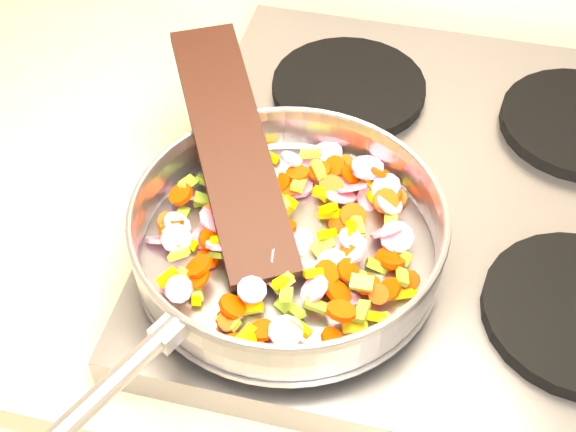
# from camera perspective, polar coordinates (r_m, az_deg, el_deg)

# --- Properties ---
(cooktop) EXTENTS (0.60, 0.60, 0.04)m
(cooktop) POSITION_cam_1_polar(r_m,az_deg,el_deg) (0.92, 11.20, 0.92)
(cooktop) COLOR #939399
(cooktop) RESTS_ON counter_top
(grate_fl) EXTENTS (0.19, 0.19, 0.02)m
(grate_fl) POSITION_cam_1_polar(r_m,az_deg,el_deg) (0.81, 0.62, -3.04)
(grate_fl) COLOR black
(grate_fl) RESTS_ON cooktop
(grate_bl) EXTENTS (0.19, 0.19, 0.02)m
(grate_bl) POSITION_cam_1_polar(r_m,az_deg,el_deg) (1.01, 4.33, 9.09)
(grate_bl) COLOR black
(grate_bl) RESTS_ON cooktop
(saute_pan) EXTENTS (0.35, 0.49, 0.06)m
(saute_pan) POSITION_cam_1_polar(r_m,az_deg,el_deg) (0.78, -0.09, -1.19)
(saute_pan) COLOR #9E9EA5
(saute_pan) RESTS_ON grate_fl
(vegetable_heap) EXTENTS (0.28, 0.29, 0.05)m
(vegetable_heap) POSITION_cam_1_polar(r_m,az_deg,el_deg) (0.79, 0.02, -1.46)
(vegetable_heap) COLOR #82AB28
(vegetable_heap) RESTS_ON saute_pan
(wooden_spatula) EXTENTS (0.21, 0.30, 0.09)m
(wooden_spatula) POSITION_cam_1_polar(r_m,az_deg,el_deg) (0.83, -4.03, 4.99)
(wooden_spatula) COLOR black
(wooden_spatula) RESTS_ON saute_pan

